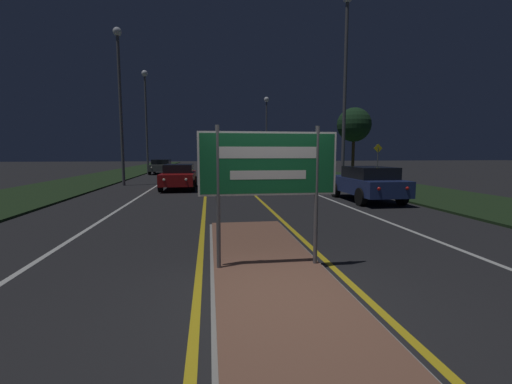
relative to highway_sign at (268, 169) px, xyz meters
The scene contains 22 objects.
ground_plane 2.19m from the highway_sign, 90.00° to the right, with size 160.00×160.00×0.00m, color #232326.
median_island 1.71m from the highway_sign, 90.00° to the left, with size 1.96×7.57×0.10m.
verge_left 21.04m from the highway_sign, 116.94° to the left, with size 5.00×100.00×0.08m.
verge_right 21.04m from the highway_sign, 63.06° to the left, with size 5.00×100.00×0.08m.
centre_line_yellow_left 23.79m from the highway_sign, 92.83° to the left, with size 0.12×70.00×0.01m.
centre_line_yellow_right 23.79m from the highway_sign, 87.17° to the left, with size 0.12×70.00×0.01m.
lane_line_white_left 24.13m from the highway_sign, 100.05° to the left, with size 0.12×70.00×0.01m.
lane_line_white_right 24.13m from the highway_sign, 79.95° to the left, with size 0.12×70.00×0.01m.
edge_line_white_left 24.83m from the highway_sign, 106.90° to the left, with size 0.10×70.00×0.01m.
edge_line_white_right 24.83m from the highway_sign, 73.10° to the left, with size 0.10×70.00×0.01m.
highway_sign is the anchor object (origin of this frame).
streetlight_left_near 18.09m from the highway_sign, 110.74° to the left, with size 0.51×0.51×9.40m.
streetlight_left_far 28.32m from the highway_sign, 103.63° to the left, with size 0.56×0.56×9.39m.
streetlight_right_near 14.79m from the highway_sign, 63.11° to the left, with size 0.47×0.47×10.33m.
streetlight_right_far 38.53m from the highway_sign, 80.51° to the left, with size 0.63×0.63×8.99m.
car_receding_0 9.75m from the highway_sign, 54.80° to the left, with size 1.90×4.32×1.44m.
car_receding_1 22.39m from the highway_sign, 74.96° to the left, with size 1.99×4.27×1.37m.
car_receding_2 33.04m from the highway_sign, 85.53° to the left, with size 1.85×4.08×1.39m.
car_approaching_0 14.21m from the highway_sign, 100.82° to the left, with size 1.87×4.39×1.37m.
car_approaching_1 29.06m from the highway_sign, 101.04° to the left, with size 1.97×4.48×1.38m.
warning_sign 18.87m from the highway_sign, 57.46° to the left, with size 0.60×0.06×2.54m.
roadside_palm_right 23.23m from the highway_sign, 63.06° to the left, with size 2.69×2.69×5.50m.
Camera 1 is at (-0.97, -4.29, 2.02)m, focal length 24.00 mm.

